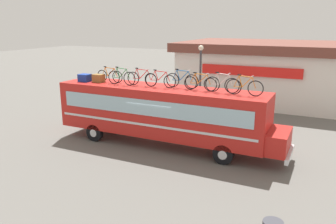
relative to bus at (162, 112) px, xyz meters
The scene contains 14 objects.
ground_plane 1.88m from the bus, behind, with size 120.00×120.00×0.00m, color #605E59.
bus is the anchor object (origin of this frame).
luggage_bag_1 5.03m from the bus, behind, with size 0.63×0.51×0.42m, color #193899.
luggage_bag_2 4.25m from the bus, behind, with size 0.60×0.45×0.44m, color olive.
rooftop_bicycle_1 3.78m from the bus, behind, with size 1.69×0.44×0.88m.
rooftop_bicycle_2 2.88m from the bus, behind, with size 1.71×0.44×0.97m.
rooftop_bicycle_3 2.07m from the bus, behind, with size 1.78×0.44×0.94m.
rooftop_bicycle_4 1.67m from the bus, behind, with size 1.76×0.44×0.91m.
rooftop_bicycle_5 1.97m from the bus, 19.44° to the left, with size 1.81×0.44×0.97m.
rooftop_bicycle_6 2.63m from the bus, ahead, with size 1.71×0.44×0.89m.
rooftop_bicycle_7 3.58m from the bus, ahead, with size 1.70×0.44×0.98m.
rooftop_bicycle_8 4.59m from the bus, ahead, with size 1.73×0.44×0.96m.
roadside_building 14.38m from the bus, 80.44° to the left, with size 13.16×10.01×4.81m.
street_lamp 5.86m from the bus, 90.67° to the left, with size 0.34×0.34×4.96m.
Camera 1 is at (8.03, -15.51, 6.43)m, focal length 36.56 mm.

